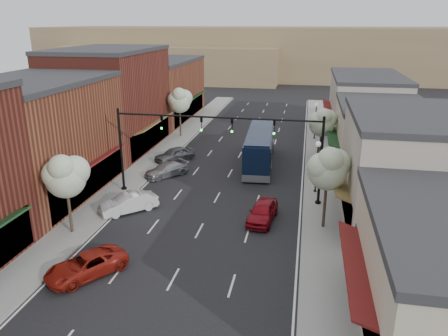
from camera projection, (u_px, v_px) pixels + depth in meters
The scene contains 27 objects.
ground at pixel (192, 245), 27.91m from camera, with size 160.00×160.00×0.00m, color black.
sidewalk_left at pixel (160, 154), 46.59m from camera, with size 2.80×73.00×0.15m, color gray.
sidewalk_right at pixel (321, 163), 43.59m from camera, with size 2.80×73.00×0.15m, color gray.
curb_left at pixel (173, 155), 46.34m from camera, with size 0.25×73.00×0.17m, color gray.
curb_right at pixel (306, 162), 43.84m from camera, with size 0.25×73.00×0.17m, color gray.
bldg_left_midnear at pixel (36, 140), 34.53m from camera, with size 10.14×14.10×9.40m.
bldg_left_midfar at pixel (111, 100), 47.32m from camera, with size 10.14×14.10×10.90m.
bldg_left_far at pixel (160, 90), 62.59m from camera, with size 10.14×18.10×8.40m.
bldg_right_midnear at pixel (407, 170), 29.78m from camera, with size 9.14×12.10×7.90m.
bldg_right_midfar at pixel (380, 137), 41.18m from camera, with size 9.14×12.10×6.40m.
bldg_right_far at pixel (364, 105), 54.04m from camera, with size 9.14×16.10×7.40m.
hill_far at pixel (283, 52), 109.68m from camera, with size 120.00×30.00×12.00m, color #7A6647.
hill_near at pixel (174, 63), 103.63m from camera, with size 50.00×20.00×8.00m, color #7A6647.
signal_mast_right at pixel (290, 146), 32.86m from camera, with size 8.22×0.46×7.00m.
signal_mast_left at pixel (148, 139), 34.86m from camera, with size 8.22×0.46×7.00m.
tree_right_near at pixel (328, 167), 28.65m from camera, with size 2.85×2.65×5.95m.
tree_right_far at pixel (323, 122), 43.68m from camera, with size 2.85×2.65×5.43m.
tree_left_near at pixel (65, 175), 27.97m from camera, with size 2.85×2.65×5.69m.
tree_left_far at pixel (180, 100), 52.03m from camera, with size 2.85×2.65×6.13m.
lamp_post_near at pixel (317, 158), 35.31m from camera, with size 0.44×0.44×4.44m.
lamp_post_far at pixel (316, 115), 51.59m from camera, with size 0.44×0.44×4.44m.
coach_bus at pixel (260, 147), 42.82m from camera, with size 3.05×11.38×3.45m.
red_hatchback at pixel (262, 212), 31.01m from camera, with size 1.70×4.22×1.44m, color maroon.
parked_car_a at pixel (86, 265), 24.38m from camera, with size 2.12×4.59×1.28m, color maroon.
parked_car_b at pixel (128, 203), 32.52m from camera, with size 1.51×4.33×1.43m, color silver.
parked_car_c at pixel (166, 170), 39.98m from camera, with size 1.72×4.23×1.23m, color #9B9CA1.
parked_car_d at pixel (175, 154), 44.23m from camera, with size 1.70×4.22×1.44m, color #57595F.
Camera 1 is at (6.72, -24.01, 13.62)m, focal length 35.00 mm.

